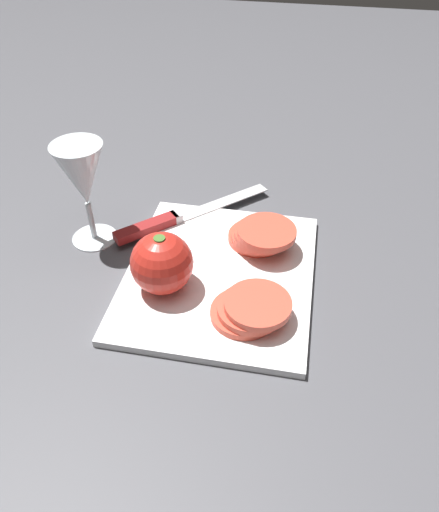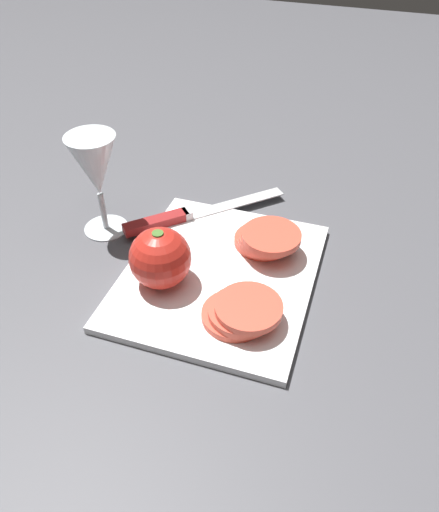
{
  "view_description": "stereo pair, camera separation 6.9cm",
  "coord_description": "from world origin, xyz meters",
  "views": [
    {
      "loc": [
        -0.49,
        -0.13,
        0.49
      ],
      "look_at": [
        0.02,
        -0.03,
        0.04
      ],
      "focal_mm": 35.0,
      "sensor_mm": 36.0,
      "label": 1
    },
    {
      "loc": [
        -0.48,
        -0.19,
        0.49
      ],
      "look_at": [
        0.02,
        -0.03,
        0.04
      ],
      "focal_mm": 35.0,
      "sensor_mm": 36.0,
      "label": 2
    }
  ],
  "objects": [
    {
      "name": "ground_plane",
      "position": [
        0.0,
        0.0,
        0.0
      ],
      "size": [
        3.0,
        3.0,
        0.0
      ],
      "primitive_type": "plane",
      "color": "#4C4C51"
    },
    {
      "name": "tomato_slice_stack_far",
      "position": [
        0.09,
        -0.08,
        0.03
      ],
      "size": [
        0.11,
        0.1,
        0.04
      ],
      "color": "#DB4C38",
      "rests_on": "cutting_board"
    },
    {
      "name": "cutting_board",
      "position": [
        0.02,
        -0.03,
        0.01
      ],
      "size": [
        0.31,
        0.26,
        0.01
      ],
      "color": "white",
      "rests_on": "ground_plane"
    },
    {
      "name": "tomato_slice_stack_near",
      "position": [
        -0.06,
        -0.08,
        0.03
      ],
      "size": [
        0.09,
        0.1,
        0.03
      ],
      "color": "#DB4C38",
      "rests_on": "cutting_board"
    },
    {
      "name": "wine_glass",
      "position": [
        0.07,
        0.18,
        0.11
      ],
      "size": [
        0.07,
        0.07,
        0.16
      ],
      "color": "silver",
      "rests_on": "ground_plane"
    },
    {
      "name": "whole_tomato",
      "position": [
        -0.03,
        0.04,
        0.05
      ],
      "size": [
        0.08,
        0.08,
        0.09
      ],
      "color": "red",
      "rests_on": "cutting_board"
    },
    {
      "name": "knife",
      "position": [
        0.11,
        0.08,
        0.02
      ],
      "size": [
        0.21,
        0.22,
        0.01
      ],
      "rotation": [
        0.0,
        0.0,
        5.48
      ],
      "color": "silver",
      "rests_on": "cutting_board"
    }
  ]
}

